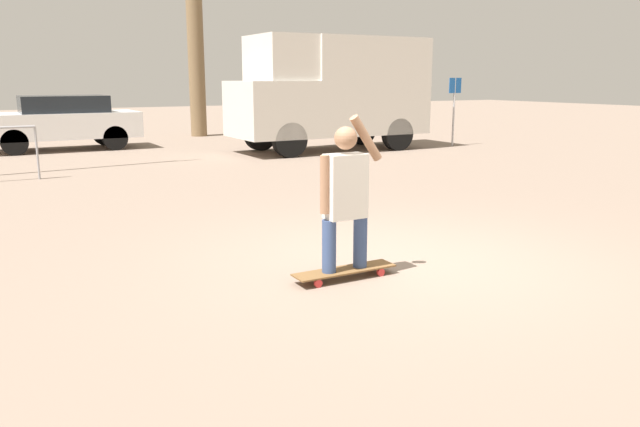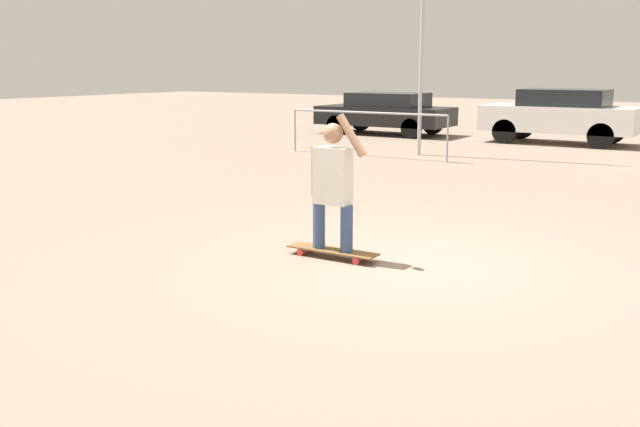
{
  "view_description": "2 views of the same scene",
  "coord_description": "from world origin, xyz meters",
  "px_view_note": "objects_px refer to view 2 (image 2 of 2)",
  "views": [
    {
      "loc": [
        -4.01,
        -5.35,
        1.97
      ],
      "look_at": [
        -1.04,
        -0.04,
        0.65
      ],
      "focal_mm": 35.0,
      "sensor_mm": 36.0,
      "label": 1
    },
    {
      "loc": [
        3.14,
        -6.94,
        2.13
      ],
      "look_at": [
        -1.15,
        -0.05,
        0.45
      ],
      "focal_mm": 40.0,
      "sensor_mm": 36.0,
      "label": 2
    }
  ],
  "objects_px": {
    "skateboard": "(332,251)",
    "parked_car_black": "(386,112)",
    "person_skateboarder": "(333,180)",
    "parked_car_white": "(561,115)"
  },
  "relations": [
    {
      "from": "skateboard",
      "to": "parked_car_white",
      "type": "distance_m",
      "value": 13.9
    },
    {
      "from": "person_skateboarder",
      "to": "parked_car_white",
      "type": "height_order",
      "value": "person_skateboarder"
    },
    {
      "from": "person_skateboarder",
      "to": "parked_car_white",
      "type": "bearing_deg",
      "value": 93.59
    },
    {
      "from": "skateboard",
      "to": "parked_car_black",
      "type": "bearing_deg",
      "value": 114.52
    },
    {
      "from": "skateboard",
      "to": "parked_car_white",
      "type": "height_order",
      "value": "parked_car_white"
    },
    {
      "from": "skateboard",
      "to": "parked_car_black",
      "type": "distance_m",
      "value": 15.14
    },
    {
      "from": "skateboard",
      "to": "person_skateboarder",
      "type": "height_order",
      "value": "person_skateboarder"
    },
    {
      "from": "skateboard",
      "to": "parked_car_black",
      "type": "relative_size",
      "value": 0.26
    },
    {
      "from": "skateboard",
      "to": "person_skateboarder",
      "type": "xyz_separation_m",
      "value": [
        -0.0,
        0.0,
        0.81
      ]
    },
    {
      "from": "skateboard",
      "to": "parked_car_black",
      "type": "xyz_separation_m",
      "value": [
        -6.28,
        13.76,
        0.63
      ]
    }
  ]
}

